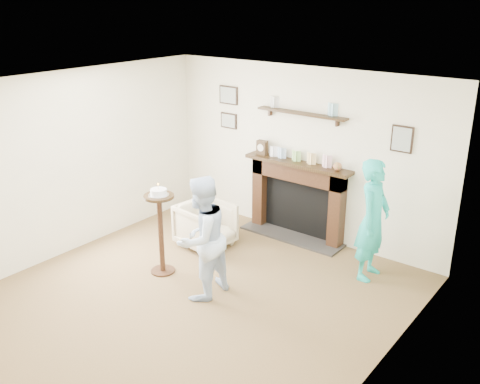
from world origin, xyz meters
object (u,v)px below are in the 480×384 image
object	(u,v)px
man	(203,294)
woman	(368,275)
armchair	(206,245)
pedestal_table	(160,218)

from	to	relation	value
man	woman	world-z (taller)	woman
armchair	pedestal_table	world-z (taller)	pedestal_table
man	woman	size ratio (longest dim) A/B	0.96
woman	pedestal_table	distance (m)	2.77
armchair	pedestal_table	xyz separation A→B (m)	(0.06, -0.93, 0.75)
pedestal_table	man	bearing A→B (deg)	-7.97
armchair	pedestal_table	bearing A→B (deg)	-169.99
armchair	man	size ratio (longest dim) A/B	0.47
woman	man	bearing A→B (deg)	136.91
man	pedestal_table	xyz separation A→B (m)	(-0.80, 0.11, 0.75)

